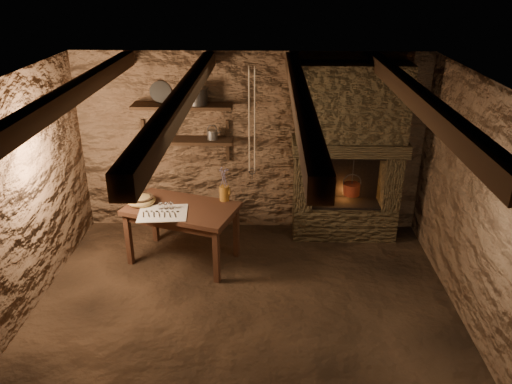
{
  "coord_description": "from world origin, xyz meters",
  "views": [
    {
      "loc": [
        0.24,
        -4.23,
        3.32
      ],
      "look_at": [
        0.1,
        0.9,
        1.01
      ],
      "focal_mm": 35.0,
      "sensor_mm": 36.0,
      "label": 1
    }
  ],
  "objects_px": {
    "stoneware_jug": "(224,186)",
    "red_pot": "(352,188)",
    "work_table": "(183,232)",
    "wooden_bowl": "(141,200)",
    "iron_stockpot": "(198,97)"
  },
  "relations": [
    {
      "from": "iron_stockpot",
      "to": "red_pot",
      "type": "relative_size",
      "value": 0.46
    },
    {
      "from": "work_table",
      "to": "iron_stockpot",
      "type": "xyz_separation_m",
      "value": [
        0.15,
        0.77,
        1.47
      ]
    },
    {
      "from": "stoneware_jug",
      "to": "red_pot",
      "type": "relative_size",
      "value": 0.78
    },
    {
      "from": "stoneware_jug",
      "to": "red_pot",
      "type": "height_order",
      "value": "red_pot"
    },
    {
      "from": "stoneware_jug",
      "to": "iron_stockpot",
      "type": "xyz_separation_m",
      "value": [
        -0.36,
        0.58,
        0.95
      ]
    },
    {
      "from": "wooden_bowl",
      "to": "red_pot",
      "type": "relative_size",
      "value": 0.63
    },
    {
      "from": "work_table",
      "to": "red_pot",
      "type": "bearing_deg",
      "value": 35.52
    },
    {
      "from": "wooden_bowl",
      "to": "red_pot",
      "type": "xyz_separation_m",
      "value": [
        2.61,
        0.58,
        -0.07
      ]
    },
    {
      "from": "work_table",
      "to": "iron_stockpot",
      "type": "height_order",
      "value": "iron_stockpot"
    },
    {
      "from": "work_table",
      "to": "stoneware_jug",
      "type": "xyz_separation_m",
      "value": [
        0.5,
        0.2,
        0.52
      ]
    },
    {
      "from": "iron_stockpot",
      "to": "work_table",
      "type": "bearing_deg",
      "value": -100.63
    },
    {
      "from": "wooden_bowl",
      "to": "red_pot",
      "type": "distance_m",
      "value": 2.67
    },
    {
      "from": "work_table",
      "to": "red_pot",
      "type": "distance_m",
      "value": 2.23
    },
    {
      "from": "iron_stockpot",
      "to": "red_pot",
      "type": "bearing_deg",
      "value": -3.49
    },
    {
      "from": "work_table",
      "to": "stoneware_jug",
      "type": "relative_size",
      "value": 3.42
    }
  ]
}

